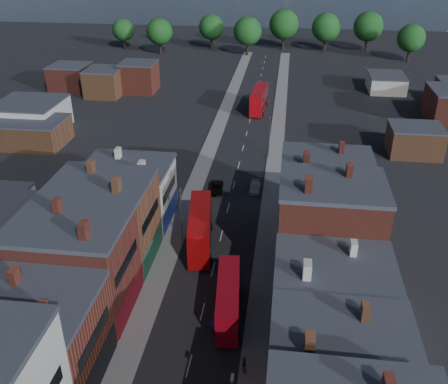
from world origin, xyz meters
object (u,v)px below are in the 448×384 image
(bus_0, at_px, (200,228))
(ped_3, at_px, (244,364))
(bus_1, at_px, (228,299))
(car_1, at_px, (220,315))
(car_2, at_px, (216,188))
(bus_2, at_px, (259,99))
(car_3, at_px, (255,188))

(bus_0, bearing_deg, ped_3, -77.21)
(bus_1, xyz_separation_m, car_1, (-0.77, -0.66, -1.82))
(bus_1, distance_m, car_1, 2.09)
(car_2, bearing_deg, ped_3, -83.44)
(bus_2, bearing_deg, bus_1, -85.16)
(car_2, xyz_separation_m, ped_3, (8.11, -37.33, 0.37))
(car_2, bearing_deg, car_1, -86.68)
(bus_1, bearing_deg, car_2, 95.39)
(bus_1, bearing_deg, bus_2, 85.90)
(bus_1, bearing_deg, bus_0, 106.83)
(bus_1, relative_size, car_3, 2.50)
(car_1, distance_m, car_3, 31.18)
(bus_0, xyz_separation_m, car_2, (-0.11, 16.12, -2.21))
(bus_0, xyz_separation_m, ped_3, (8.00, -21.21, -1.84))
(bus_1, bearing_deg, ped_3, -77.19)
(ped_3, bearing_deg, car_2, 13.58)
(bus_2, height_order, ped_3, bus_2)
(bus_0, relative_size, ped_3, 6.91)
(car_2, distance_m, ped_3, 38.20)
(ped_3, bearing_deg, car_3, 4.03)
(bus_1, distance_m, car_2, 30.13)
(car_2, bearing_deg, bus_0, -95.30)
(car_3, bearing_deg, ped_3, -88.38)
(bus_0, bearing_deg, car_3, 62.20)
(bus_1, bearing_deg, car_1, -144.79)
(car_2, bearing_deg, bus_2, 78.69)
(car_1, xyz_separation_m, car_3, (1.50, 31.15, -0.02))
(car_2, bearing_deg, car_3, 2.68)
(car_1, bearing_deg, car_3, 94.23)
(bus_2, xyz_separation_m, ped_3, (4.00, -79.17, -1.84))
(car_3, bearing_deg, bus_2, 91.98)
(bus_1, height_order, car_2, bus_1)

